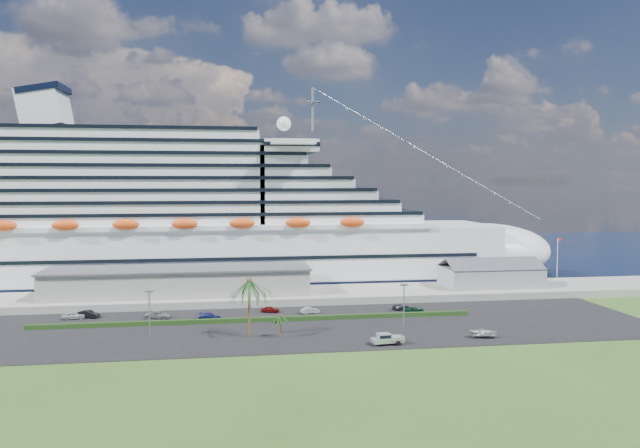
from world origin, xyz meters
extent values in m
plane|color=#33511B|center=(0.00, 0.00, 0.00)|extent=(420.00, 420.00, 0.00)
cube|color=black|center=(0.00, 11.00, 0.06)|extent=(140.00, 38.00, 0.12)
cube|color=gray|center=(0.00, 40.00, 0.90)|extent=(240.00, 20.00, 1.80)
cube|color=black|center=(0.00, 130.00, 0.01)|extent=(420.00, 160.00, 0.02)
cube|color=silver|center=(-20.00, 64.00, 8.00)|extent=(160.00, 30.00, 16.00)
ellipsoid|color=silver|center=(60.00, 64.00, 8.00)|extent=(40.00, 30.00, 16.00)
cube|color=black|center=(-20.00, 64.00, 1.20)|extent=(164.00, 30.60, 2.40)
cube|color=silver|center=(-32.00, 64.00, 29.60)|extent=(128.00, 26.00, 24.80)
cube|color=silver|center=(2.80, 64.00, 37.40)|extent=(14.00, 38.00, 3.20)
cube|color=silver|center=(-60.00, 64.00, 47.00)|extent=(11.58, 14.00, 11.58)
cylinder|color=gray|center=(10.00, 64.00, 48.00)|extent=(0.70, 0.70, 12.00)
ellipsoid|color=#E84B15|center=(-24.00, 48.20, 17.80)|extent=(90.00, 2.40, 2.60)
ellipsoid|color=#E84B15|center=(-24.00, 79.80, 17.80)|extent=(90.00, 2.40, 2.60)
cube|color=black|center=(-20.00, 64.00, 8.80)|extent=(144.00, 30.40, 0.90)
cube|color=gray|center=(-25.00, 40.00, 4.80)|extent=(60.00, 14.00, 6.00)
cube|color=#4C4C54|center=(-25.00, 40.00, 7.90)|extent=(61.00, 15.00, 0.40)
cube|color=gray|center=(52.00, 40.00, 4.20)|extent=(24.00, 12.00, 4.80)
cube|color=#4C4C54|center=(52.00, 37.00, 7.80)|extent=(24.00, 6.31, 2.74)
cube|color=#4C4C54|center=(52.00, 43.00, 7.80)|extent=(24.00, 6.31, 2.74)
cylinder|color=silver|center=(70.00, 40.00, 7.80)|extent=(0.16, 0.16, 12.00)
cube|color=red|center=(70.50, 40.00, 13.40)|extent=(1.00, 0.04, 0.70)
cube|color=black|center=(-8.00, 16.00, 0.57)|extent=(88.00, 1.10, 0.90)
cylinder|color=gray|center=(-28.00, 8.00, 4.12)|extent=(0.24, 0.24, 8.00)
cube|color=gray|center=(-28.00, 8.00, 8.22)|extent=(1.60, 0.35, 0.35)
cylinder|color=gray|center=(20.00, 8.00, 4.12)|extent=(0.24, 0.24, 8.00)
cube|color=gray|center=(20.00, 8.00, 8.22)|extent=(1.60, 0.35, 0.35)
cylinder|color=#47301E|center=(-10.00, 4.00, 5.25)|extent=(0.54, 0.54, 10.50)
sphere|color=#47301E|center=(-10.00, 4.00, 10.50)|extent=(0.98, 0.98, 0.98)
cylinder|color=#47301E|center=(-4.50, 2.50, 2.10)|extent=(0.35, 0.35, 4.20)
sphere|color=#47301E|center=(-4.50, 2.50, 4.20)|extent=(0.73, 0.73, 0.73)
imported|color=#BABABC|center=(-45.00, 24.05, 0.88)|extent=(4.69, 2.47, 1.52)
imported|color=black|center=(-42.35, 24.95, 0.90)|extent=(5.00, 3.22, 1.56)
imported|color=gray|center=(-27.94, 22.27, 0.83)|extent=(5.51, 3.49, 1.42)
imported|color=#171D51|center=(-17.46, 19.67, 0.80)|extent=(5.04, 3.53, 1.36)
imported|color=#5F0D0C|center=(-4.77, 24.63, 0.79)|extent=(4.20, 2.62, 1.33)
imported|color=#AAACB1|center=(3.56, 22.20, 0.79)|extent=(4.27, 2.30, 1.34)
imported|color=#0D3723|center=(25.74, 19.96, 0.74)|extent=(4.61, 2.38, 1.24)
imported|color=black|center=(23.92, 23.05, 0.76)|extent=(4.76, 3.11, 1.28)
cylinder|color=black|center=(11.44, -5.86, 0.53)|extent=(0.84, 0.37, 0.82)
cylinder|color=black|center=(11.44, -3.93, 0.53)|extent=(0.84, 0.37, 0.82)
cylinder|color=black|center=(15.01, -5.86, 0.53)|extent=(0.84, 0.37, 0.82)
cylinder|color=black|center=(15.01, -3.93, 0.53)|extent=(0.84, 0.37, 0.82)
cube|color=#B1B4B9|center=(13.38, -4.90, 0.88)|extent=(5.68, 2.58, 0.71)
cube|color=#B1B4B9|center=(14.85, -4.90, 1.29)|extent=(2.63, 2.22, 0.56)
cube|color=#B1B4B9|center=(12.66, -4.90, 1.60)|extent=(2.42, 2.15, 0.97)
cube|color=black|center=(12.66, -4.90, 1.70)|extent=(2.23, 2.18, 0.56)
cube|color=#B1B4B9|center=(11.03, -4.90, 1.09)|extent=(1.11, 2.02, 0.36)
cube|color=gray|center=(31.74, -2.92, 0.64)|extent=(4.53, 2.32, 0.11)
cylinder|color=gray|center=(29.77, -2.92, 0.64)|extent=(2.05, 0.43, 0.08)
cylinder|color=black|center=(32.12, -3.76, 0.42)|extent=(0.63, 0.31, 0.60)
cylinder|color=black|center=(32.12, -2.07, 0.42)|extent=(0.63, 0.31, 0.60)
imported|color=silver|center=(31.74, -2.92, 1.19)|extent=(5.28, 4.17, 0.99)
camera|label=1|loc=(-14.11, -107.71, 28.30)|focal=35.00mm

